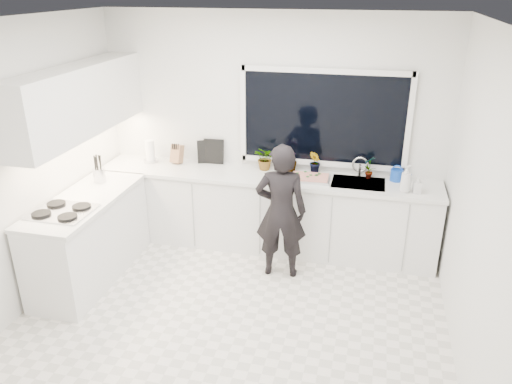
# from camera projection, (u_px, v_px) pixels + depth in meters

# --- Properties ---
(floor) EXTENTS (4.00, 3.50, 0.02)m
(floor) POSITION_uv_depth(u_px,v_px,m) (232.00, 317.00, 4.80)
(floor) COLOR beige
(floor) RESTS_ON ground
(wall_back) EXTENTS (4.00, 0.02, 2.70)m
(wall_back) POSITION_uv_depth(u_px,v_px,m) (272.00, 131.00, 5.85)
(wall_back) COLOR white
(wall_back) RESTS_ON ground
(wall_left) EXTENTS (0.02, 3.50, 2.70)m
(wall_left) POSITION_uv_depth(u_px,v_px,m) (25.00, 168.00, 4.70)
(wall_left) COLOR white
(wall_left) RESTS_ON ground
(wall_right) EXTENTS (0.02, 3.50, 2.70)m
(wall_right) POSITION_uv_depth(u_px,v_px,m) (480.00, 210.00, 3.84)
(wall_right) COLOR white
(wall_right) RESTS_ON ground
(ceiling) EXTENTS (4.00, 3.50, 0.02)m
(ceiling) POSITION_uv_depth(u_px,v_px,m) (226.00, 19.00, 3.74)
(ceiling) COLOR white
(ceiling) RESTS_ON wall_back
(window) EXTENTS (1.80, 0.02, 1.00)m
(window) POSITION_uv_depth(u_px,v_px,m) (323.00, 118.00, 5.61)
(window) COLOR black
(window) RESTS_ON wall_back
(base_cabinets_back) EXTENTS (3.92, 0.58, 0.88)m
(base_cabinets_back) POSITION_uv_depth(u_px,v_px,m) (265.00, 212.00, 5.92)
(base_cabinets_back) COLOR white
(base_cabinets_back) RESTS_ON floor
(base_cabinets_left) EXTENTS (0.58, 1.60, 0.88)m
(base_cabinets_left) POSITION_uv_depth(u_px,v_px,m) (90.00, 240.00, 5.30)
(base_cabinets_left) COLOR white
(base_cabinets_left) RESTS_ON floor
(countertop_back) EXTENTS (3.94, 0.62, 0.04)m
(countertop_back) POSITION_uv_depth(u_px,v_px,m) (265.00, 177.00, 5.74)
(countertop_back) COLOR silver
(countertop_back) RESTS_ON base_cabinets_back
(countertop_left) EXTENTS (0.62, 1.60, 0.04)m
(countertop_left) POSITION_uv_depth(u_px,v_px,m) (84.00, 200.00, 5.12)
(countertop_left) COLOR silver
(countertop_left) RESTS_ON base_cabinets_left
(upper_cabinets) EXTENTS (0.34, 2.10, 0.70)m
(upper_cabinets) POSITION_uv_depth(u_px,v_px,m) (79.00, 101.00, 5.09)
(upper_cabinets) COLOR white
(upper_cabinets) RESTS_ON wall_left
(sink) EXTENTS (0.58, 0.42, 0.14)m
(sink) POSITION_uv_depth(u_px,v_px,m) (358.00, 187.00, 5.53)
(sink) COLOR silver
(sink) RESTS_ON countertop_back
(faucet) EXTENTS (0.03, 0.03, 0.22)m
(faucet) POSITION_uv_depth(u_px,v_px,m) (360.00, 167.00, 5.65)
(faucet) COLOR silver
(faucet) RESTS_ON countertop_back
(stovetop) EXTENTS (0.56, 0.48, 0.03)m
(stovetop) POSITION_uv_depth(u_px,v_px,m) (62.00, 211.00, 4.80)
(stovetop) COLOR black
(stovetop) RESTS_ON countertop_left
(person) EXTENTS (0.58, 0.41, 1.49)m
(person) POSITION_uv_depth(u_px,v_px,m) (281.00, 212.00, 5.23)
(person) COLOR black
(person) RESTS_ON floor
(pizza_tray) EXTENTS (0.44, 0.33, 0.03)m
(pizza_tray) POSITION_uv_depth(u_px,v_px,m) (310.00, 178.00, 5.59)
(pizza_tray) COLOR #B0B0B4
(pizza_tray) RESTS_ON countertop_back
(pizza) EXTENTS (0.40, 0.29, 0.01)m
(pizza) POSITION_uv_depth(u_px,v_px,m) (310.00, 177.00, 5.59)
(pizza) COLOR red
(pizza) RESTS_ON pizza_tray
(watering_can) EXTENTS (0.15, 0.15, 0.13)m
(watering_can) POSITION_uv_depth(u_px,v_px,m) (397.00, 175.00, 5.54)
(watering_can) COLOR #1241B0
(watering_can) RESTS_ON countertop_back
(paper_towel_roll) EXTENTS (0.14, 0.14, 0.26)m
(paper_towel_roll) POSITION_uv_depth(u_px,v_px,m) (150.00, 152.00, 6.09)
(paper_towel_roll) COLOR white
(paper_towel_roll) RESTS_ON countertop_back
(knife_block) EXTENTS (0.15, 0.13, 0.22)m
(knife_block) POSITION_uv_depth(u_px,v_px,m) (177.00, 154.00, 6.06)
(knife_block) COLOR #986847
(knife_block) RESTS_ON countertop_back
(utensil_crock) EXTENTS (0.17, 0.17, 0.16)m
(utensil_crock) POSITION_uv_depth(u_px,v_px,m) (99.00, 175.00, 5.50)
(utensil_crock) COLOR #B7B7BC
(utensil_crock) RESTS_ON countertop_left
(picture_frame_large) EXTENTS (0.21, 0.10, 0.28)m
(picture_frame_large) POSITION_uv_depth(u_px,v_px,m) (206.00, 152.00, 6.07)
(picture_frame_large) COLOR black
(picture_frame_large) RESTS_ON countertop_back
(picture_frame_small) EXTENTS (0.25, 0.03, 0.30)m
(picture_frame_small) POSITION_uv_depth(u_px,v_px,m) (214.00, 151.00, 6.04)
(picture_frame_small) COLOR black
(picture_frame_small) RESTS_ON countertop_back
(herb_plants) EXTENTS (1.44, 0.32, 0.31)m
(herb_plants) POSITION_uv_depth(u_px,v_px,m) (291.00, 160.00, 5.77)
(herb_plants) COLOR #26662D
(herb_plants) RESTS_ON countertop_back
(soap_bottles) EXTENTS (0.25, 0.16, 0.29)m
(soap_bottles) POSITION_uv_depth(u_px,v_px,m) (409.00, 180.00, 5.21)
(soap_bottles) COLOR #D8BF66
(soap_bottles) RESTS_ON countertop_back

